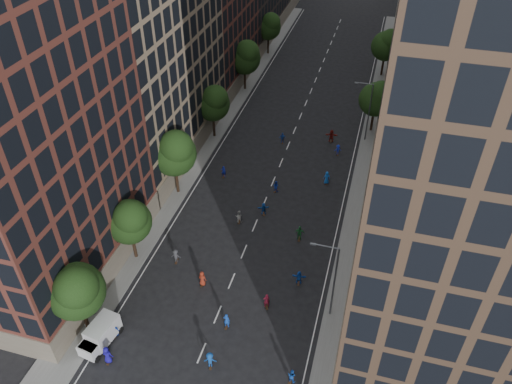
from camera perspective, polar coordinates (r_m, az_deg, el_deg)
ground at (r=72.77m, az=3.61°, el=5.11°), size 240.00×240.00×0.00m
sidewalk_left at (r=81.68m, az=-3.54°, el=9.17°), size 4.00×105.00×0.15m
sidewalk_right at (r=78.09m, az=13.52°, el=6.63°), size 4.00×105.00×0.15m
bldg_left_a at (r=50.17m, az=-25.51°, el=4.69°), size 14.00×22.00×30.00m
bldg_left_b at (r=66.89m, az=-13.67°, el=17.40°), size 14.00×26.00×34.00m
bldg_left_c at (r=87.57m, az=-6.25°, el=21.00°), size 14.00×20.00×28.00m
bldg_right_a at (r=41.61m, az=22.87°, el=3.46°), size 14.00×30.00×36.00m
bldg_right_b at (r=68.24m, az=21.39°, el=15.86°), size 14.00×28.00×33.00m
tree_left_0 at (r=47.19m, az=-19.86°, el=-10.50°), size 5.20×5.20×8.83m
tree_left_1 at (r=53.18m, az=-14.26°, el=-3.16°), size 4.80×4.80×8.21m
tree_left_2 at (r=61.00m, az=-9.31°, el=4.55°), size 5.60×5.60×9.45m
tree_left_3 at (r=72.34m, az=-4.90°, el=10.18°), size 5.00×5.00×8.58m
tree_left_4 at (r=85.88m, az=-1.23°, el=15.23°), size 5.40×5.40×9.08m
tree_left_5 at (r=100.42m, az=1.51°, el=18.46°), size 4.80×4.80×8.33m
tree_right_a at (r=75.74m, az=13.70°, el=10.41°), size 5.00×5.00×8.39m
tree_right_b at (r=93.90m, az=14.78°, el=16.00°), size 5.20×5.20×8.83m
streetlamp_near at (r=46.99m, az=8.72°, el=-9.69°), size 2.64×0.22×9.06m
streetlamp_far at (r=73.44m, az=12.67°, el=9.24°), size 2.64×0.22×9.06m
cargo_van at (r=49.61m, az=-17.39°, el=-15.28°), size 2.59×4.46×2.25m
skater_0 at (r=48.39m, az=-16.62°, el=-17.44°), size 0.96×0.65×1.91m
skater_1 at (r=48.88m, az=-3.38°, el=-14.49°), size 0.65×0.43×1.75m
skater_2 at (r=45.80m, az=4.10°, el=-20.23°), size 0.86×0.75×1.51m
skater_3 at (r=46.54m, az=-5.27°, el=-18.61°), size 1.25×0.89×1.75m
skater_4 at (r=49.92m, az=-15.87°, el=-14.88°), size 1.14×0.61×1.86m
skater_5 at (r=52.53m, az=4.94°, el=-9.74°), size 1.53×0.63×1.60m
skater_6 at (r=52.43m, az=-6.16°, el=-9.83°), size 0.96×0.72×1.79m
skater_7 at (r=50.27m, az=1.21°, el=-12.35°), size 0.76×0.65×1.77m
skater_8 at (r=59.16m, az=-1.97°, el=-2.86°), size 0.91×0.77×1.67m
skater_9 at (r=55.11m, az=-9.13°, el=-7.27°), size 1.13×0.74×1.64m
skater_10 at (r=57.04m, az=5.01°, el=-4.73°), size 1.15×0.54×1.92m
skater_11 at (r=60.30m, az=0.87°, el=-1.95°), size 1.53×0.99×1.58m
skater_12 at (r=65.68m, az=8.08°, el=1.60°), size 1.01×0.81×1.79m
skater_13 at (r=66.42m, az=-3.72°, el=2.33°), size 0.62×0.43×1.65m
skater_14 at (r=63.87m, az=2.28°, el=0.64°), size 0.88×0.78×1.51m
skater_15 at (r=71.63m, az=9.33°, el=4.77°), size 1.10×0.82×1.52m
skater_16 at (r=73.32m, az=3.05°, el=6.16°), size 1.02×0.65×1.61m
skater_17 at (r=74.21m, az=8.61°, el=6.32°), size 1.82×0.77×1.91m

